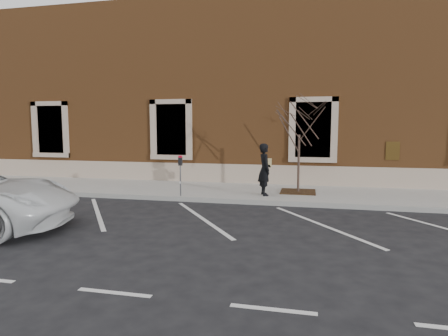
# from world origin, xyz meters

# --- Properties ---
(ground) EXTENTS (120.00, 120.00, 0.00)m
(ground) POSITION_xyz_m (0.00, 0.00, 0.00)
(ground) COLOR #28282B
(ground) RESTS_ON ground
(sidewalk_near) EXTENTS (40.00, 3.50, 0.15)m
(sidewalk_near) POSITION_xyz_m (0.00, 1.75, 0.07)
(sidewalk_near) COLOR #BBB6B0
(sidewalk_near) RESTS_ON ground
(curb_near) EXTENTS (40.00, 0.12, 0.15)m
(curb_near) POSITION_xyz_m (0.00, -0.05, 0.07)
(curb_near) COLOR #9E9E99
(curb_near) RESTS_ON ground
(parking_stripes) EXTENTS (28.00, 4.40, 0.01)m
(parking_stripes) POSITION_xyz_m (0.00, -2.20, 0.00)
(parking_stripes) COLOR silver
(parking_stripes) RESTS_ON ground
(building_civic) EXTENTS (40.00, 8.62, 8.00)m
(building_civic) POSITION_xyz_m (0.00, 7.74, 4.00)
(building_civic) COLOR brown
(building_civic) RESTS_ON ground
(man) EXTENTS (0.64, 0.77, 1.80)m
(man) POSITION_xyz_m (1.37, 0.90, 1.05)
(man) COLOR black
(man) RESTS_ON sidewalk_near
(parking_meter) EXTENTS (0.13, 0.10, 1.39)m
(parking_meter) POSITION_xyz_m (-1.42, 0.12, 1.12)
(parking_meter) COLOR #595B60
(parking_meter) RESTS_ON sidewalk_near
(tree_grate) EXTENTS (1.25, 1.25, 0.03)m
(tree_grate) POSITION_xyz_m (2.50, 1.79, 0.17)
(tree_grate) COLOR #402C14
(tree_grate) RESTS_ON sidewalk_near
(sapling) EXTENTS (2.28, 2.28, 3.80)m
(sapling) POSITION_xyz_m (2.50, 1.79, 2.80)
(sapling) COLOR #443229
(sapling) RESTS_ON sidewalk_near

